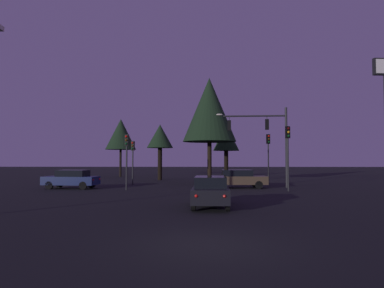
% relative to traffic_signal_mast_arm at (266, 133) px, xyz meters
% --- Properties ---
extents(ground_plane, '(168.00, 168.00, 0.00)m').
position_rel_traffic_signal_mast_arm_xyz_m(ground_plane, '(-5.38, 4.56, -4.61)').
color(ground_plane, black).
rests_on(ground_plane, ground).
extents(traffic_signal_mast_arm, '(6.05, 0.57, 6.84)m').
position_rel_traffic_signal_mast_arm_xyz_m(traffic_signal_mast_arm, '(0.00, 0.00, 0.00)').
color(traffic_signal_mast_arm, '#232326').
rests_on(traffic_signal_mast_arm, ground).
extents(traffic_light_corner_left, '(0.32, 0.36, 4.34)m').
position_rel_traffic_signal_mast_arm_xyz_m(traffic_light_corner_left, '(-11.38, -2.94, -1.54)').
color(traffic_light_corner_left, '#232326').
rests_on(traffic_light_corner_left, ground).
extents(traffic_light_corner_right, '(0.34, 0.38, 4.88)m').
position_rel_traffic_signal_mast_arm_xyz_m(traffic_light_corner_right, '(0.97, -3.48, -1.18)').
color(traffic_light_corner_right, '#232326').
rests_on(traffic_light_corner_right, ground).
extents(traffic_light_median, '(0.36, 0.39, 4.78)m').
position_rel_traffic_signal_mast_arm_xyz_m(traffic_light_median, '(0.79, 3.21, -1.25)').
color(traffic_light_median, '#232326').
rests_on(traffic_light_median, ground).
extents(traffic_light_far_side, '(0.33, 0.37, 4.13)m').
position_rel_traffic_signal_mast_arm_xyz_m(traffic_light_far_side, '(-12.08, 2.89, -1.67)').
color(traffic_light_far_side, '#232326').
rests_on(traffic_light_far_side, ground).
extents(car_nearside_lane, '(1.91, 4.39, 1.52)m').
position_rel_traffic_signal_mast_arm_xyz_m(car_nearside_lane, '(-5.09, -12.32, -3.81)').
color(car_nearside_lane, black).
rests_on(car_nearside_lane, ground).
extents(car_crossing_left, '(4.49, 2.22, 1.52)m').
position_rel_traffic_signal_mast_arm_xyz_m(car_crossing_left, '(-16.19, -1.64, -3.81)').
color(car_crossing_left, '#0F1947').
rests_on(car_crossing_left, ground).
extents(car_crossing_right, '(4.72, 1.99, 1.52)m').
position_rel_traffic_signal_mast_arm_xyz_m(car_crossing_right, '(-2.48, -0.66, -3.81)').
color(car_crossing_right, '#473828').
rests_on(car_crossing_right, ground).
extents(tree_behind_sign, '(2.97, 2.97, 6.42)m').
position_rel_traffic_signal_mast_arm_xyz_m(tree_behind_sign, '(-2.75, 9.67, 0.21)').
color(tree_behind_sign, black).
rests_on(tree_behind_sign, ground).
extents(tree_left_far, '(5.30, 5.30, 10.55)m').
position_rel_traffic_signal_mast_arm_xyz_m(tree_left_far, '(-4.76, 4.50, 2.72)').
color(tree_left_far, black).
rests_on(tree_left_far, ground).
extents(tree_center_horizon, '(3.09, 3.09, 6.52)m').
position_rel_traffic_signal_mast_arm_xyz_m(tree_center_horizon, '(-10.44, 10.73, 0.42)').
color(tree_center_horizon, black).
rests_on(tree_center_horizon, ground).
extents(tree_right_cluster, '(4.26, 4.26, 8.13)m').
position_rel_traffic_signal_mast_arm_xyz_m(tree_right_cluster, '(-16.93, 18.43, 1.34)').
color(tree_right_cluster, black).
rests_on(tree_right_cluster, ground).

